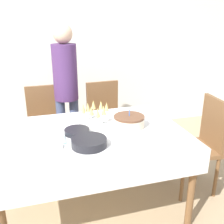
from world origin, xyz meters
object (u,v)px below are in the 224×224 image
object	(u,v)px
plate_stack_dessert	(77,131)
person_standing	(66,83)
dining_chair_far_right	(105,118)
dining_chair_right_end	(202,141)
birthday_cake	(129,121)
dining_chair_far_left	(46,124)
champagne_tray	(96,113)
plate_stack_main	(89,142)

from	to	relation	value
plate_stack_dessert	person_standing	world-z (taller)	person_standing
dining_chair_far_right	dining_chair_right_end	size ratio (longest dim) A/B	1.00
birthday_cake	dining_chair_right_end	bearing A→B (deg)	-2.81
dining_chair_far_left	person_standing	bearing A→B (deg)	20.30
dining_chair_far_left	dining_chair_right_end	xyz separation A→B (m)	(1.48, -0.88, 0.00)
champagne_tray	plate_stack_main	xyz separation A→B (m)	(-0.16, -0.47, -0.06)
plate_stack_main	plate_stack_dessert	bearing A→B (deg)	101.90
dining_chair_right_end	dining_chair_far_left	bearing A→B (deg)	149.32
dining_chair_far_right	plate_stack_dessert	size ratio (longest dim) A/B	4.58
birthday_cake	person_standing	world-z (taller)	person_standing
dining_chair_right_end	plate_stack_dessert	xyz separation A→B (m)	(-1.25, 0.02, 0.25)
plate_stack_main	birthday_cake	bearing A→B (deg)	32.38
dining_chair_far_right	plate_stack_dessert	world-z (taller)	dining_chair_far_right
plate_stack_dessert	person_standing	xyz separation A→B (m)	(0.03, 0.95, 0.20)
plate_stack_main	champagne_tray	bearing A→B (deg)	71.08
plate_stack_main	person_standing	xyz separation A→B (m)	(-0.02, 1.21, 0.19)
dining_chair_right_end	dining_chair_far_right	bearing A→B (deg)	131.34
plate_stack_main	dining_chair_far_left	bearing A→B (deg)	104.40
dining_chair_far_left	dining_chair_right_end	world-z (taller)	same
dining_chair_right_end	person_standing	bearing A→B (deg)	141.30
plate_stack_main	plate_stack_dessert	world-z (taller)	plate_stack_main
birthday_cake	champagne_tray	world-z (taller)	same
plate_stack_main	person_standing	size ratio (longest dim) A/B	0.17
birthday_cake	champagne_tray	size ratio (longest dim) A/B	0.83
dining_chair_right_end	person_standing	world-z (taller)	person_standing
plate_stack_dessert	dining_chair_far_right	bearing A→B (deg)	60.89
plate_stack_main	plate_stack_dessert	size ratio (longest dim) A/B	1.28
dining_chair_far_left	dining_chair_far_right	world-z (taller)	same
champagne_tray	person_standing	size ratio (longest dim) A/B	0.20
birthday_cake	dining_chair_far_right	bearing A→B (deg)	90.22
dining_chair_far_right	birthday_cake	world-z (taller)	dining_chair_far_right
dining_chair_far_left	plate_stack_dessert	size ratio (longest dim) A/B	4.58
dining_chair_far_left	dining_chair_far_right	distance (m)	0.71
dining_chair_far_left	plate_stack_main	bearing A→B (deg)	-75.60
dining_chair_far_right	plate_stack_main	distance (m)	1.21
dining_chair_right_end	plate_stack_dessert	world-z (taller)	dining_chair_right_end
dining_chair_far_left	plate_stack_main	distance (m)	1.17
plate_stack_main	person_standing	bearing A→B (deg)	91.06
dining_chair_far_left	plate_stack_main	world-z (taller)	dining_chair_far_left
dining_chair_far_right	person_standing	bearing A→B (deg)	167.67
dining_chair_far_left	champagne_tray	size ratio (longest dim) A/B	2.93
dining_chair_right_end	champagne_tray	distance (m)	1.11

